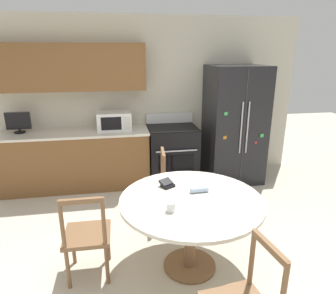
{
  "coord_description": "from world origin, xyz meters",
  "views": [
    {
      "loc": [
        -0.43,
        -2.27,
        2.07
      ],
      "look_at": [
        0.16,
        1.15,
        0.95
      ],
      "focal_mm": 32.0,
      "sensor_mm": 36.0,
      "label": 1
    }
  ],
  "objects_px": {
    "countertop_tv": "(18,122)",
    "candle_glass": "(171,207)",
    "dining_chair_far": "(176,185)",
    "dining_chair_left": "(87,236)",
    "microwave": "(114,121)",
    "refrigerator": "(234,125)",
    "oven_range": "(172,154)",
    "wallet": "(167,184)"
  },
  "relations": [
    {
      "from": "wallet",
      "to": "oven_range",
      "type": "bearing_deg",
      "value": 77.66
    },
    {
      "from": "countertop_tv",
      "to": "dining_chair_far",
      "type": "distance_m",
      "value": 2.54
    },
    {
      "from": "microwave",
      "to": "countertop_tv",
      "type": "height_order",
      "value": "countertop_tv"
    },
    {
      "from": "oven_range",
      "to": "countertop_tv",
      "type": "height_order",
      "value": "countertop_tv"
    },
    {
      "from": "dining_chair_far",
      "to": "dining_chair_left",
      "type": "bearing_deg",
      "value": -43.05
    },
    {
      "from": "candle_glass",
      "to": "countertop_tv",
      "type": "bearing_deg",
      "value": 127.83
    },
    {
      "from": "refrigerator",
      "to": "countertop_tv",
      "type": "relative_size",
      "value": 5.38
    },
    {
      "from": "refrigerator",
      "to": "oven_range",
      "type": "bearing_deg",
      "value": 176.04
    },
    {
      "from": "refrigerator",
      "to": "microwave",
      "type": "height_order",
      "value": "refrigerator"
    },
    {
      "from": "countertop_tv",
      "to": "dining_chair_far",
      "type": "height_order",
      "value": "countertop_tv"
    },
    {
      "from": "refrigerator",
      "to": "microwave",
      "type": "xyz_separation_m",
      "value": [
        -1.9,
        0.12,
        0.11
      ]
    },
    {
      "from": "countertop_tv",
      "to": "candle_glass",
      "type": "xyz_separation_m",
      "value": [
        1.86,
        -2.39,
        -0.27
      ]
    },
    {
      "from": "refrigerator",
      "to": "wallet",
      "type": "xyz_separation_m",
      "value": [
        -1.4,
        -1.74,
        -0.14
      ]
    },
    {
      "from": "candle_glass",
      "to": "microwave",
      "type": "bearing_deg",
      "value": 101.05
    },
    {
      "from": "candle_glass",
      "to": "wallet",
      "type": "height_order",
      "value": "candle_glass"
    },
    {
      "from": "countertop_tv",
      "to": "refrigerator",
      "type": "bearing_deg",
      "value": -2.84
    },
    {
      "from": "countertop_tv",
      "to": "candle_glass",
      "type": "height_order",
      "value": "countertop_tv"
    },
    {
      "from": "countertop_tv",
      "to": "microwave",
      "type": "bearing_deg",
      "value": -1.85
    },
    {
      "from": "dining_chair_far",
      "to": "dining_chair_left",
      "type": "xyz_separation_m",
      "value": [
        -1.02,
        -0.93,
        0.0
      ]
    },
    {
      "from": "countertop_tv",
      "to": "wallet",
      "type": "distance_m",
      "value": 2.71
    },
    {
      "from": "dining_chair_left",
      "to": "oven_range",
      "type": "bearing_deg",
      "value": 60.46
    },
    {
      "from": "microwave",
      "to": "candle_glass",
      "type": "bearing_deg",
      "value": -78.95
    },
    {
      "from": "dining_chair_left",
      "to": "wallet",
      "type": "relative_size",
      "value": 5.32
    },
    {
      "from": "dining_chair_far",
      "to": "dining_chair_left",
      "type": "height_order",
      "value": "same"
    },
    {
      "from": "candle_glass",
      "to": "wallet",
      "type": "bearing_deg",
      "value": 84.33
    },
    {
      "from": "refrigerator",
      "to": "countertop_tv",
      "type": "xyz_separation_m",
      "value": [
        -3.3,
        0.16,
        0.14
      ]
    },
    {
      "from": "dining_chair_far",
      "to": "wallet",
      "type": "xyz_separation_m",
      "value": [
        -0.23,
        -0.68,
        0.35
      ]
    },
    {
      "from": "refrigerator",
      "to": "microwave",
      "type": "distance_m",
      "value": 1.91
    },
    {
      "from": "microwave",
      "to": "dining_chair_left",
      "type": "relative_size",
      "value": 0.57
    },
    {
      "from": "oven_range",
      "to": "countertop_tv",
      "type": "bearing_deg",
      "value": 177.65
    },
    {
      "from": "candle_glass",
      "to": "wallet",
      "type": "xyz_separation_m",
      "value": [
        0.05,
        0.49,
        -0.01
      ]
    },
    {
      "from": "countertop_tv",
      "to": "wallet",
      "type": "height_order",
      "value": "countertop_tv"
    },
    {
      "from": "countertop_tv",
      "to": "oven_range",
      "type": "bearing_deg",
      "value": -2.35
    },
    {
      "from": "oven_range",
      "to": "wallet",
      "type": "height_order",
      "value": "oven_range"
    },
    {
      "from": "refrigerator",
      "to": "wallet",
      "type": "height_order",
      "value": "refrigerator"
    },
    {
      "from": "wallet",
      "to": "dining_chair_far",
      "type": "bearing_deg",
      "value": 71.53
    },
    {
      "from": "oven_range",
      "to": "dining_chair_far",
      "type": "height_order",
      "value": "oven_range"
    },
    {
      "from": "dining_chair_left",
      "to": "candle_glass",
      "type": "xyz_separation_m",
      "value": [
        0.74,
        -0.24,
        0.36
      ]
    },
    {
      "from": "countertop_tv",
      "to": "candle_glass",
      "type": "bearing_deg",
      "value": -52.17
    },
    {
      "from": "microwave",
      "to": "dining_chair_left",
      "type": "distance_m",
      "value": 2.21
    },
    {
      "from": "oven_range",
      "to": "candle_glass",
      "type": "height_order",
      "value": "oven_range"
    },
    {
      "from": "dining_chair_far",
      "to": "refrigerator",
      "type": "bearing_deg",
      "value": 136.8
    }
  ]
}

